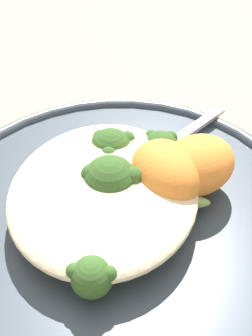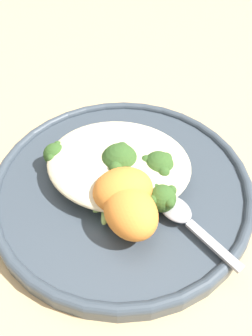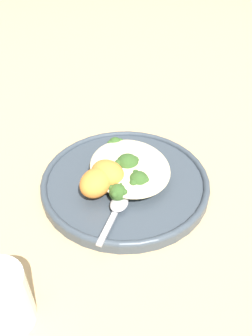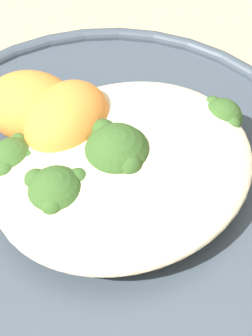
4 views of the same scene
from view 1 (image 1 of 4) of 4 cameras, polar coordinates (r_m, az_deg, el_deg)
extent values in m
plane|color=tan|center=(0.38, -3.56, -5.21)|extent=(4.00, 4.00, 0.00)
cylinder|color=#38424C|center=(0.37, -0.89, -5.57)|extent=(0.30, 0.30, 0.02)
torus|color=#38424C|center=(0.36, -0.90, -4.69)|extent=(0.30, 0.30, 0.01)
ellipsoid|color=beige|center=(0.34, -2.79, -2.83)|extent=(0.16, 0.14, 0.03)
ellipsoid|color=#8EB25B|center=(0.36, 5.38, -1.98)|extent=(0.07, 0.03, 0.02)
sphere|color=#335623|center=(0.38, 4.21, 2.45)|extent=(0.03, 0.03, 0.03)
sphere|color=#335623|center=(0.38, 3.09, 3.85)|extent=(0.01, 0.01, 0.01)
sphere|color=#335623|center=(0.37, 2.97, 2.37)|extent=(0.01, 0.01, 0.01)
sphere|color=#335623|center=(0.37, 5.44, 2.23)|extent=(0.01, 0.01, 0.01)
sphere|color=#335623|center=(0.38, 5.48, 3.71)|extent=(0.01, 0.01, 0.01)
ellipsoid|color=#8EB25B|center=(0.36, 2.93, -2.03)|extent=(0.06, 0.07, 0.01)
sphere|color=#335623|center=(0.37, -1.84, 2.23)|extent=(0.04, 0.04, 0.04)
sphere|color=#335623|center=(0.38, -3.57, 3.72)|extent=(0.01, 0.01, 0.01)
sphere|color=#335623|center=(0.36, -2.12, 1.63)|extent=(0.01, 0.01, 0.01)
sphere|color=#335623|center=(0.37, 0.09, 3.53)|extent=(0.01, 0.01, 0.01)
ellipsoid|color=#8EB25B|center=(0.35, 4.18, -3.91)|extent=(0.01, 0.07, 0.01)
sphere|color=#335623|center=(0.34, -1.96, -1.86)|extent=(0.04, 0.04, 0.04)
sphere|color=#335623|center=(0.34, -4.75, -0.77)|extent=(0.02, 0.02, 0.02)
sphere|color=#335623|center=(0.33, 0.80, -1.11)|extent=(0.02, 0.02, 0.02)
ellipsoid|color=#8EB25B|center=(0.32, 1.81, -8.25)|extent=(0.09, 0.07, 0.01)
sphere|color=#335623|center=(0.29, -4.19, -13.11)|extent=(0.03, 0.03, 0.03)
sphere|color=#335623|center=(0.29, -6.34, -12.37)|extent=(0.01, 0.01, 0.01)
sphere|color=#335623|center=(0.29, -2.12, -12.73)|extent=(0.01, 0.01, 0.01)
ellipsoid|color=orange|center=(0.36, 8.66, 0.39)|extent=(0.08, 0.08, 0.04)
ellipsoid|color=orange|center=(0.35, 4.83, -0.33)|extent=(0.08, 0.07, 0.04)
cube|color=#A3A3A8|center=(0.43, 9.05, 5.37)|extent=(0.06, 0.05, 0.00)
ellipsoid|color=#A3A3A8|center=(0.40, 4.63, 2.59)|extent=(0.05, 0.05, 0.01)
camera|label=2|loc=(0.37, 49.84, 34.52)|focal=35.00mm
camera|label=3|loc=(0.68, 23.08, 49.67)|focal=35.00mm
camera|label=4|loc=(0.41, -35.20, 39.92)|focal=60.00mm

